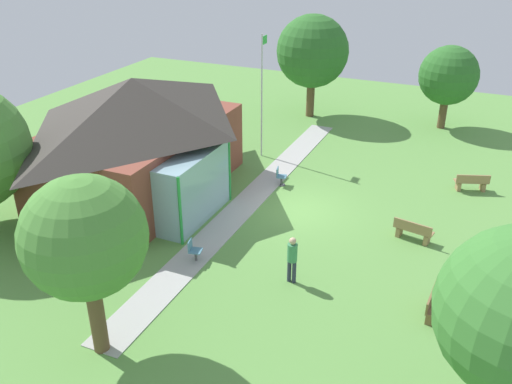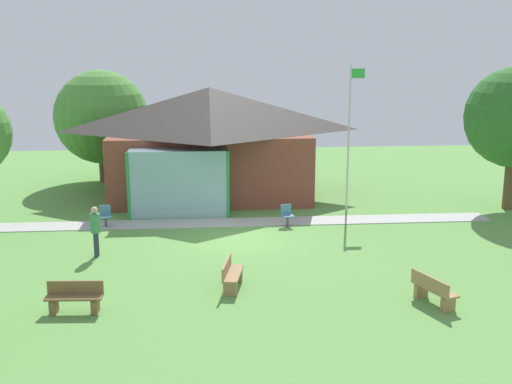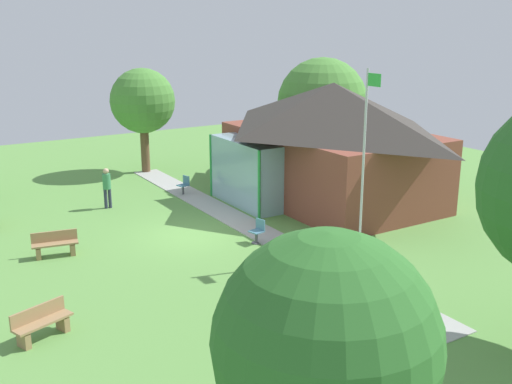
# 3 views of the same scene
# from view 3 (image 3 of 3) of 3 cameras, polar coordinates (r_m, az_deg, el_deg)

# --- Properties ---
(ground_plane) EXTENTS (44.00, 44.00, 0.00)m
(ground_plane) POSITION_cam_3_polar(r_m,az_deg,el_deg) (22.72, -5.82, -4.02)
(ground_plane) COLOR #609947
(pavilion) EXTENTS (10.10, 7.68, 5.18)m
(pavilion) POSITION_cam_3_polar(r_m,az_deg,el_deg) (26.54, 6.82, 4.84)
(pavilion) COLOR brown
(pavilion) RESTS_ON ground_plane
(footpath) EXTENTS (20.93, 1.39, 0.03)m
(footpath) POSITION_cam_3_polar(r_m,az_deg,el_deg) (23.71, -1.00, -3.06)
(footpath) COLOR #ADADA8
(footpath) RESTS_ON ground_plane
(flagpole) EXTENTS (0.64, 0.08, 6.27)m
(flagpole) POSITION_cam_3_polar(r_m,az_deg,el_deg) (19.86, 10.16, 3.24)
(flagpole) COLOR silver
(flagpole) RESTS_ON ground_plane
(bench_front_center) EXTENTS (0.72, 1.56, 0.84)m
(bench_front_center) POSITION_cam_3_polar(r_m,az_deg,el_deg) (21.56, -18.39, -4.73)
(bench_front_center) COLOR #9E7A51
(bench_front_center) RESTS_ON ground_plane
(bench_front_right) EXTENTS (0.93, 1.56, 0.84)m
(bench_front_right) POSITION_cam_3_polar(r_m,az_deg,el_deg) (16.29, -19.51, -11.57)
(bench_front_right) COLOR #9E7A51
(bench_front_right) RESTS_ON ground_plane
(patio_chair_west) EXTENTS (0.53, 0.53, 0.86)m
(patio_chair_west) POSITION_cam_3_polar(r_m,az_deg,el_deg) (27.96, -6.79, 0.60)
(patio_chair_west) COLOR teal
(patio_chair_west) RESTS_ON ground_plane
(patio_chair_lawn_spare) EXTENTS (0.53, 0.53, 0.86)m
(patio_chair_lawn_spare) POSITION_cam_3_polar(r_m,az_deg,el_deg) (21.67, 0.16, -3.76)
(patio_chair_lawn_spare) COLOR teal
(patio_chair_lawn_spare) RESTS_ON ground_plane
(visitor_strolling_lawn) EXTENTS (0.34, 0.34, 1.74)m
(visitor_strolling_lawn) POSITION_cam_3_polar(r_m,az_deg,el_deg) (26.31, -13.87, 0.66)
(visitor_strolling_lawn) COLOR #2D3347
(visitor_strolling_lawn) RESTS_ON ground_plane
(tree_behind_pavilion_left) EXTENTS (4.87, 4.87, 5.89)m
(tree_behind_pavilion_left) POSITION_cam_3_polar(r_m,az_deg,el_deg) (33.14, 6.26, 8.30)
(tree_behind_pavilion_left) COLOR brown
(tree_behind_pavilion_left) RESTS_ON ground_plane
(tree_west_hedge) EXTENTS (3.33, 3.33, 5.43)m
(tree_west_hedge) POSITION_cam_3_polar(r_m,az_deg,el_deg) (31.99, -10.62, 8.38)
(tree_west_hedge) COLOR brown
(tree_west_hedge) RESTS_ON ground_plane
(tree_far_east) EXTENTS (3.37, 3.37, 4.83)m
(tree_far_east) POSITION_cam_3_polar(r_m,az_deg,el_deg) (9.07, 6.58, -14.03)
(tree_far_east) COLOR brown
(tree_far_east) RESTS_ON ground_plane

